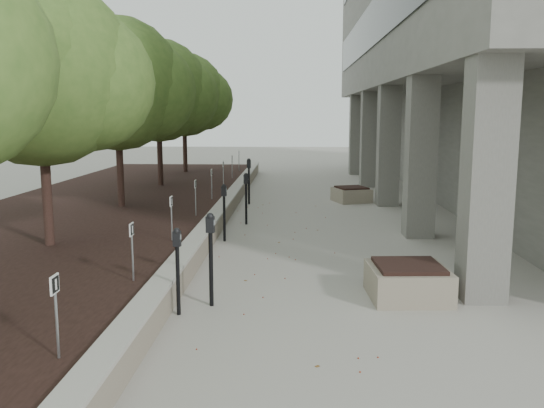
# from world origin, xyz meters

# --- Properties ---
(ground) EXTENTS (90.00, 90.00, 0.00)m
(ground) POSITION_xyz_m (0.00, 0.00, 0.00)
(ground) COLOR #A19D94
(ground) RESTS_ON ground
(retaining_wall) EXTENTS (0.39, 26.00, 0.50)m
(retaining_wall) POSITION_xyz_m (-1.82, 9.00, 0.25)
(retaining_wall) COLOR gray
(retaining_wall) RESTS_ON ground
(planting_bed) EXTENTS (7.00, 26.00, 0.40)m
(planting_bed) POSITION_xyz_m (-5.50, 9.00, 0.20)
(planting_bed) COLOR black
(planting_bed) RESTS_ON ground
(crabapple_tree_2) EXTENTS (4.60, 4.00, 5.44)m
(crabapple_tree_2) POSITION_xyz_m (-4.80, 3.00, 3.12)
(crabapple_tree_2) COLOR #3F6125
(crabapple_tree_2) RESTS_ON planting_bed
(crabapple_tree_3) EXTENTS (4.60, 4.00, 5.44)m
(crabapple_tree_3) POSITION_xyz_m (-4.80, 8.00, 3.12)
(crabapple_tree_3) COLOR #3F6125
(crabapple_tree_3) RESTS_ON planting_bed
(crabapple_tree_4) EXTENTS (4.60, 4.00, 5.44)m
(crabapple_tree_4) POSITION_xyz_m (-4.80, 13.00, 3.12)
(crabapple_tree_4) COLOR #3F6125
(crabapple_tree_4) RESTS_ON planting_bed
(crabapple_tree_5) EXTENTS (4.60, 4.00, 5.44)m
(crabapple_tree_5) POSITION_xyz_m (-4.80, 18.00, 3.12)
(crabapple_tree_5) COLOR #3F6125
(crabapple_tree_5) RESTS_ON planting_bed
(parking_sign_1) EXTENTS (0.04, 0.22, 0.96)m
(parking_sign_1) POSITION_xyz_m (-2.35, -2.50, 0.88)
(parking_sign_1) COLOR black
(parking_sign_1) RESTS_ON planting_bed
(parking_sign_2) EXTENTS (0.04, 0.22, 0.96)m
(parking_sign_2) POSITION_xyz_m (-2.35, 0.50, 0.88)
(parking_sign_2) COLOR black
(parking_sign_2) RESTS_ON planting_bed
(parking_sign_3) EXTENTS (0.04, 0.22, 0.96)m
(parking_sign_3) POSITION_xyz_m (-2.35, 3.50, 0.88)
(parking_sign_3) COLOR black
(parking_sign_3) RESTS_ON planting_bed
(parking_sign_4) EXTENTS (0.04, 0.22, 0.96)m
(parking_sign_4) POSITION_xyz_m (-2.35, 6.50, 0.88)
(parking_sign_4) COLOR black
(parking_sign_4) RESTS_ON planting_bed
(parking_sign_5) EXTENTS (0.04, 0.22, 0.96)m
(parking_sign_5) POSITION_xyz_m (-2.35, 9.50, 0.88)
(parking_sign_5) COLOR black
(parking_sign_5) RESTS_ON planting_bed
(parking_sign_6) EXTENTS (0.04, 0.22, 0.96)m
(parking_sign_6) POSITION_xyz_m (-2.35, 12.50, 0.88)
(parking_sign_6) COLOR black
(parking_sign_6) RESTS_ON planting_bed
(parking_sign_7) EXTENTS (0.04, 0.22, 0.96)m
(parking_sign_7) POSITION_xyz_m (-2.35, 15.50, 0.88)
(parking_sign_7) COLOR black
(parking_sign_7) RESTS_ON planting_bed
(parking_sign_8) EXTENTS (0.04, 0.22, 0.96)m
(parking_sign_8) POSITION_xyz_m (-2.35, 18.50, 0.88)
(parking_sign_8) COLOR black
(parking_sign_8) RESTS_ON planting_bed
(parking_meter_1) EXTENTS (0.14, 0.11, 1.38)m
(parking_meter_1) POSITION_xyz_m (-1.52, 0.04, 0.69)
(parking_meter_1) COLOR black
(parking_meter_1) RESTS_ON ground
(parking_meter_2) EXTENTS (0.16, 0.13, 1.53)m
(parking_meter_2) POSITION_xyz_m (-1.07, 0.48, 0.77)
(parking_meter_2) COLOR black
(parking_meter_2) RESTS_ON ground
(parking_meter_3) EXTENTS (0.15, 0.11, 1.41)m
(parking_meter_3) POSITION_xyz_m (-1.43, 5.23, 0.71)
(parking_meter_3) COLOR black
(parking_meter_3) RESTS_ON ground
(parking_meter_4) EXTENTS (0.17, 0.14, 1.46)m
(parking_meter_4) POSITION_xyz_m (-1.08, 7.41, 0.73)
(parking_meter_4) COLOR black
(parking_meter_4) RESTS_ON ground
(parking_meter_5) EXTENTS (0.16, 0.12, 1.58)m
(parking_meter_5) POSITION_xyz_m (-1.29, 11.05, 0.79)
(parking_meter_5) COLOR black
(parking_meter_5) RESTS_ON ground
(planter_front) EXTENTS (1.35, 1.35, 0.60)m
(planter_front) POSITION_xyz_m (2.19, 1.00, 0.30)
(planter_front) COLOR gray
(planter_front) RESTS_ON ground
(planter_back) EXTENTS (1.44, 1.44, 0.53)m
(planter_back) POSITION_xyz_m (2.28, 11.73, 0.27)
(planter_back) COLOR gray
(planter_back) RESTS_ON ground
(berry_scatter) EXTENTS (3.30, 14.10, 0.02)m
(berry_scatter) POSITION_xyz_m (-0.10, 5.00, 0.01)
(berry_scatter) COLOR maroon
(berry_scatter) RESTS_ON ground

